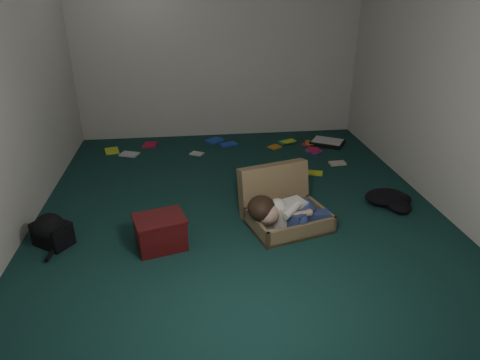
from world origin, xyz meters
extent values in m
plane|color=#123530|center=(0.00, 0.00, 0.00)|extent=(4.50, 4.50, 0.00)
plane|color=silver|center=(0.00, 2.25, 1.30)|extent=(4.50, 0.00, 4.50)
plane|color=silver|center=(0.00, -2.25, 1.30)|extent=(4.50, 0.00, 4.50)
plane|color=silver|center=(-2.00, 0.00, 1.30)|extent=(0.00, 4.50, 4.50)
plane|color=silver|center=(2.00, 0.00, 1.30)|extent=(0.00, 4.50, 4.50)
cube|color=olive|center=(0.42, -0.52, 0.08)|extent=(0.82, 0.68, 0.16)
cube|color=silver|center=(0.42, -0.52, 0.04)|extent=(0.74, 0.60, 0.02)
cube|color=olive|center=(0.33, -0.20, 0.25)|extent=(0.74, 0.40, 0.52)
cube|color=white|center=(0.40, -0.54, 0.17)|extent=(0.35, 0.28, 0.22)
sphere|color=tan|center=(0.19, -0.63, 0.23)|extent=(0.19, 0.19, 0.19)
ellipsoid|color=black|center=(0.14, -0.59, 0.27)|extent=(0.25, 0.27, 0.22)
ellipsoid|color=navy|center=(0.55, -0.49, 0.17)|extent=(0.23, 0.27, 0.22)
cube|color=navy|center=(0.50, -0.62, 0.16)|extent=(0.29, 0.27, 0.14)
cube|color=navy|center=(0.65, -0.59, 0.14)|extent=(0.25, 0.13, 0.11)
sphere|color=white|center=(0.73, -0.53, 0.12)|extent=(0.11, 0.11, 0.11)
sphere|color=white|center=(0.75, -0.60, 0.11)|extent=(0.10, 0.10, 0.10)
cylinder|color=tan|center=(0.49, -0.65, 0.22)|extent=(0.19, 0.11, 0.07)
cube|color=#4A0F10|center=(-0.76, -0.69, 0.13)|extent=(0.47, 0.41, 0.27)
cube|color=#4A0F10|center=(-0.76, -0.69, 0.28)|extent=(0.49, 0.43, 0.02)
cube|color=black|center=(1.48, 1.63, 0.03)|extent=(0.55, 0.52, 0.06)
cube|color=white|center=(1.48, 1.63, 0.06)|extent=(0.49, 0.46, 0.01)
cube|color=#D6ED29|center=(-1.52, 1.71, 0.01)|extent=(0.18, 0.14, 0.02)
cube|color=#C2193B|center=(-1.02, 1.89, 0.01)|extent=(0.23, 0.22, 0.02)
cube|color=silver|center=(-0.38, 1.48, 0.01)|extent=(0.18, 0.21, 0.02)
cube|color=#2045B1|center=(0.08, 1.77, 0.01)|extent=(0.19, 0.22, 0.02)
cube|color=orange|center=(0.71, 1.59, 0.01)|extent=(0.23, 0.21, 0.02)
cube|color=#2A9C67|center=(0.92, 1.78, 0.01)|extent=(0.19, 0.15, 0.02)
cube|color=purple|center=(1.21, 1.38, 0.01)|extent=(0.23, 0.22, 0.02)
cube|color=beige|center=(1.38, 0.91, 0.01)|extent=(0.17, 0.20, 0.02)
cube|color=#D6ED29|center=(1.01, 0.66, 0.01)|extent=(0.20, 0.22, 0.02)
cube|color=#C2193B|center=(1.22, 1.69, 0.01)|extent=(0.22, 0.20, 0.02)
cube|color=silver|center=(-1.27, 1.57, 0.01)|extent=(0.20, 0.17, 0.02)
cube|color=#2045B1|center=(-0.10, 1.95, 0.01)|extent=(0.22, 0.23, 0.02)
camera|label=1|loc=(-0.47, -3.89, 2.11)|focal=32.00mm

